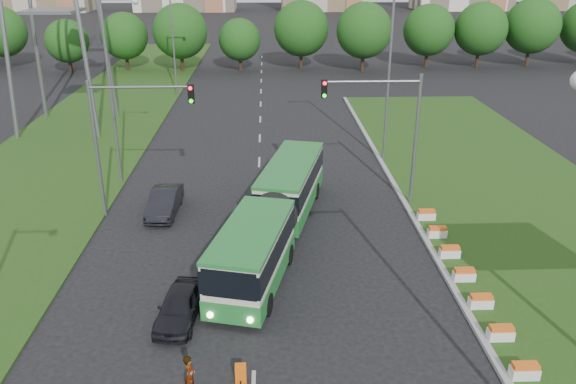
{
  "coord_description": "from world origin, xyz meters",
  "views": [
    {
      "loc": [
        -2.38,
        -21.47,
        14.07
      ],
      "look_at": [
        -1.32,
        5.92,
        2.6
      ],
      "focal_mm": 35.0,
      "sensor_mm": 36.0,
      "label": 1
    }
  ],
  "objects_px": {
    "traffic_mast_left": "(123,128)",
    "car_left_near": "(180,306)",
    "articulated_bus": "(272,213)",
    "pedestrian": "(190,375)",
    "car_left_far": "(164,202)",
    "shopping_trolley": "(241,373)",
    "traffic_mast_median": "(390,120)"
  },
  "relations": [
    {
      "from": "shopping_trolley",
      "to": "car_left_far",
      "type": "bearing_deg",
      "value": 107.63
    },
    {
      "from": "articulated_bus",
      "to": "pedestrian",
      "type": "distance_m",
      "value": 11.77
    },
    {
      "from": "traffic_mast_median",
      "to": "articulated_bus",
      "type": "bearing_deg",
      "value": -146.34
    },
    {
      "from": "traffic_mast_median",
      "to": "shopping_trolley",
      "type": "xyz_separation_m",
      "value": [
        -8.23,
        -15.43,
        -5.01
      ]
    },
    {
      "from": "articulated_bus",
      "to": "car_left_far",
      "type": "distance_m",
      "value": 7.44
    },
    {
      "from": "traffic_mast_left",
      "to": "car_left_far",
      "type": "height_order",
      "value": "traffic_mast_left"
    },
    {
      "from": "car_left_far",
      "to": "pedestrian",
      "type": "bearing_deg",
      "value": -75.18
    },
    {
      "from": "traffic_mast_left",
      "to": "car_left_near",
      "type": "height_order",
      "value": "traffic_mast_left"
    },
    {
      "from": "car_left_far",
      "to": "traffic_mast_median",
      "type": "bearing_deg",
      "value": 6.03
    },
    {
      "from": "traffic_mast_left",
      "to": "car_left_far",
      "type": "bearing_deg",
      "value": 4.46
    },
    {
      "from": "articulated_bus",
      "to": "car_left_far",
      "type": "bearing_deg",
      "value": 163.37
    },
    {
      "from": "traffic_mast_median",
      "to": "car_left_near",
      "type": "height_order",
      "value": "traffic_mast_median"
    },
    {
      "from": "car_left_near",
      "to": "traffic_mast_median",
      "type": "bearing_deg",
      "value": 53.14
    },
    {
      "from": "articulated_bus",
      "to": "pedestrian",
      "type": "relative_size",
      "value": 10.38
    },
    {
      "from": "traffic_mast_left",
      "to": "car_left_near",
      "type": "xyz_separation_m",
      "value": [
        4.24,
        -10.59,
        -4.69
      ]
    },
    {
      "from": "traffic_mast_median",
      "to": "articulated_bus",
      "type": "height_order",
      "value": "traffic_mast_median"
    },
    {
      "from": "shopping_trolley",
      "to": "traffic_mast_median",
      "type": "bearing_deg",
      "value": 60.4
    },
    {
      "from": "traffic_mast_median",
      "to": "pedestrian",
      "type": "xyz_separation_m",
      "value": [
        -9.95,
        -15.97,
        -4.56
      ]
    },
    {
      "from": "traffic_mast_median",
      "to": "traffic_mast_left",
      "type": "relative_size",
      "value": 1.0
    },
    {
      "from": "traffic_mast_left",
      "to": "pedestrian",
      "type": "bearing_deg",
      "value": -70.81
    },
    {
      "from": "traffic_mast_left",
      "to": "car_left_far",
      "type": "xyz_separation_m",
      "value": [
        1.87,
        0.15,
        -4.62
      ]
    },
    {
      "from": "traffic_mast_median",
      "to": "shopping_trolley",
      "type": "relative_size",
      "value": 11.75
    },
    {
      "from": "shopping_trolley",
      "to": "car_left_near",
      "type": "bearing_deg",
      "value": 123.45
    },
    {
      "from": "traffic_mast_median",
      "to": "articulated_bus",
      "type": "xyz_separation_m",
      "value": [
        -6.94,
        -4.63,
        -3.71
      ]
    },
    {
      "from": "traffic_mast_median",
      "to": "shopping_trolley",
      "type": "bearing_deg",
      "value": -118.08
    },
    {
      "from": "shopping_trolley",
      "to": "pedestrian",
      "type": "bearing_deg",
      "value": -164.06
    },
    {
      "from": "articulated_bus",
      "to": "car_left_far",
      "type": "height_order",
      "value": "articulated_bus"
    },
    {
      "from": "pedestrian",
      "to": "car_left_far",
      "type": "bearing_deg",
      "value": 8.56
    },
    {
      "from": "traffic_mast_left",
      "to": "traffic_mast_median",
      "type": "bearing_deg",
      "value": 3.77
    },
    {
      "from": "traffic_mast_median",
      "to": "car_left_far",
      "type": "bearing_deg",
      "value": -176.32
    },
    {
      "from": "traffic_mast_left",
      "to": "articulated_bus",
      "type": "relative_size",
      "value": 0.49
    },
    {
      "from": "car_left_far",
      "to": "shopping_trolley",
      "type": "distance_m",
      "value": 15.43
    }
  ]
}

